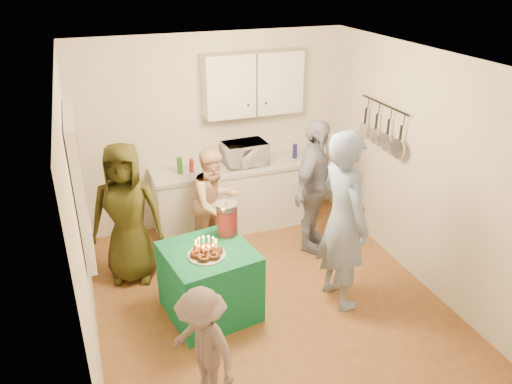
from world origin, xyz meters
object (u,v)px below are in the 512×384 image
object	(u,v)px
microwave	(245,153)
woman_back_center	(215,203)
woman_back_left	(127,214)
man_birthday	(343,221)
child_near_left	(203,348)
counter	(236,198)
woman_back_right	(314,187)
punch_jar	(227,220)
party_table	(210,282)

from	to	relation	value
microwave	woman_back_center	xyz separation A→B (m)	(-0.59, -0.60, -0.36)
woman_back_left	man_birthday	bearing A→B (deg)	-12.64
child_near_left	man_birthday	bearing A→B (deg)	89.97
counter	woman_back_right	size ratio (longest dim) A/B	1.28
man_birthday	woman_back_center	bearing A→B (deg)	30.86
woman_back_right	microwave	bearing A→B (deg)	81.71
woman_back_right	child_near_left	world-z (taller)	woman_back_right
woman_back_right	woman_back_center	bearing A→B (deg)	124.09
microwave	child_near_left	world-z (taller)	microwave
woman_back_left	woman_back_right	world-z (taller)	woman_back_right
man_birthday	woman_back_right	distance (m)	1.10
counter	man_birthday	bearing A→B (deg)	-74.78
man_birthday	child_near_left	world-z (taller)	man_birthday
punch_jar	woman_back_right	bearing A→B (deg)	23.65
counter	woman_back_right	world-z (taller)	woman_back_right
punch_jar	counter	bearing A→B (deg)	68.89
party_table	woman_back_center	world-z (taller)	woman_back_center
woman_back_center	microwave	bearing A→B (deg)	22.62
counter	woman_back_left	bearing A→B (deg)	-153.53
party_table	microwave	bearing A→B (deg)	60.29
punch_jar	child_near_left	xyz separation A→B (m)	(-0.63, -1.36, -0.37)
party_table	woman_back_center	size ratio (longest dim) A/B	0.60
party_table	man_birthday	size ratio (longest dim) A/B	0.44
counter	microwave	distance (m)	0.65
counter	man_birthday	distance (m)	2.10
punch_jar	woman_back_right	distance (m)	1.41
woman_back_center	child_near_left	bearing A→B (deg)	-130.93
microwave	punch_jar	bearing A→B (deg)	-118.53
counter	woman_back_center	bearing A→B (deg)	-127.59
man_birthday	punch_jar	bearing A→B (deg)	59.52
woman_back_right	woman_back_left	bearing A→B (deg)	134.11
microwave	punch_jar	world-z (taller)	microwave
microwave	man_birthday	bearing A→B (deg)	-81.45
woman_back_center	woman_back_right	bearing A→B (deg)	-35.97
child_near_left	party_table	bearing A→B (deg)	136.26
counter	woman_back_right	xyz separation A→B (m)	(0.73, -0.88, 0.43)
party_table	woman_back_right	world-z (taller)	woman_back_right
man_birthday	child_near_left	distance (m)	1.97
woman_back_center	punch_jar	bearing A→B (deg)	-119.27
woman_back_center	counter	bearing A→B (deg)	29.65
man_birthday	woman_back_center	distance (m)	1.71
party_table	punch_jar	distance (m)	0.67
microwave	party_table	size ratio (longest dim) A/B	0.65
party_table	woman_back_right	bearing A→B (deg)	27.47
counter	punch_jar	world-z (taller)	punch_jar
microwave	woman_back_left	distance (m)	1.83
counter	party_table	size ratio (longest dim) A/B	2.59
man_birthday	woman_back_left	size ratio (longest dim) A/B	1.18
party_table	man_birthday	world-z (taller)	man_birthday
punch_jar	woman_back_right	world-z (taller)	woman_back_right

